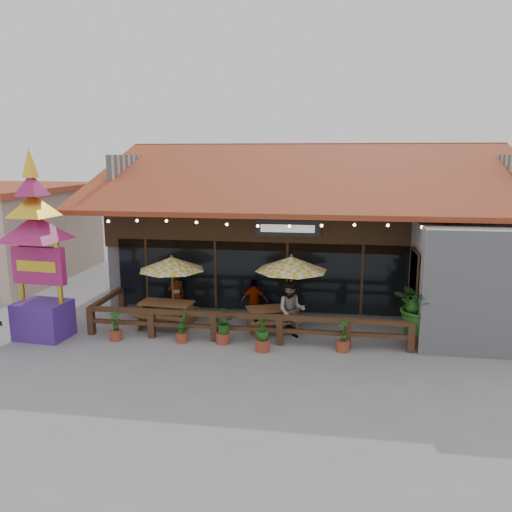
% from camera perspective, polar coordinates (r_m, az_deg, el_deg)
% --- Properties ---
extents(ground, '(100.00, 100.00, 0.00)m').
position_cam_1_polar(ground, '(15.67, 4.75, -9.48)').
color(ground, gray).
rests_on(ground, ground).
extents(restaurant_building, '(15.50, 14.73, 6.09)m').
position_cam_1_polar(restaurant_building, '(21.49, 6.74, 2.32)').
color(restaurant_building, '#ADADB2').
rests_on(restaurant_building, ground).
extents(patio_railing, '(10.00, 2.60, 0.92)m').
position_cam_1_polar(patio_railing, '(15.50, -3.69, -7.28)').
color(patio_railing, '#472919').
rests_on(patio_railing, ground).
extents(umbrella_left, '(2.39, 2.39, 2.36)m').
position_cam_1_polar(umbrella_left, '(16.71, -9.61, -0.89)').
color(umbrella_left, brown).
rests_on(umbrella_left, ground).
extents(umbrella_right, '(2.90, 2.90, 2.50)m').
position_cam_1_polar(umbrella_right, '(15.95, 4.07, -0.92)').
color(umbrella_right, brown).
rests_on(umbrella_right, ground).
extents(picnic_table_left, '(1.84, 1.63, 0.83)m').
position_cam_1_polar(picnic_table_left, '(16.87, -10.17, -6.06)').
color(picnic_table_left, brown).
rests_on(picnic_table_left, ground).
extents(picnic_table_right, '(1.98, 1.84, 0.77)m').
position_cam_1_polar(picnic_table_right, '(16.22, 1.85, -6.75)').
color(picnic_table_right, brown).
rests_on(picnic_table_right, ground).
extents(thai_sign_tower, '(2.50, 2.50, 6.24)m').
position_cam_1_polar(thai_sign_tower, '(16.34, -23.86, 2.41)').
color(thai_sign_tower, '#452588').
rests_on(thai_sign_tower, ground).
extents(tropical_plant, '(2.08, 2.06, 2.17)m').
position_cam_1_polar(tropical_plant, '(15.40, 18.16, -5.53)').
color(tropical_plant, brown).
rests_on(tropical_plant, ground).
extents(diner_a, '(0.72, 0.69, 1.65)m').
position_cam_1_polar(diner_a, '(17.53, -9.06, -4.45)').
color(diner_a, '#332110').
rests_on(diner_a, ground).
extents(diner_b, '(0.90, 0.71, 1.78)m').
position_cam_1_polar(diner_b, '(15.53, 4.04, -6.18)').
color(diner_b, '#332110').
rests_on(diner_b, ground).
extents(diner_c, '(0.90, 0.41, 1.50)m').
position_cam_1_polar(diner_c, '(16.89, -0.18, -5.19)').
color(diner_c, '#332110').
rests_on(diner_c, ground).
extents(planter_a, '(0.40, 0.38, 0.93)m').
position_cam_1_polar(planter_a, '(16.02, -15.75, -7.92)').
color(planter_a, brown).
rests_on(planter_a, ground).
extents(planter_b, '(0.37, 0.37, 0.90)m').
position_cam_1_polar(planter_b, '(15.44, -8.49, -8.28)').
color(planter_b, brown).
rests_on(planter_b, ground).
extents(planter_c, '(0.81, 0.78, 1.01)m').
position_cam_1_polar(planter_c, '(15.15, -3.83, -7.92)').
color(planter_c, brown).
rests_on(planter_c, ground).
extents(planter_d, '(0.51, 0.51, 1.03)m').
position_cam_1_polar(planter_d, '(14.58, 0.77, -8.99)').
color(planter_d, brown).
rests_on(planter_d, ground).
extents(planter_e, '(0.39, 0.41, 0.96)m').
position_cam_1_polar(planter_e, '(14.81, 9.94, -9.22)').
color(planter_e, brown).
rests_on(planter_e, ground).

